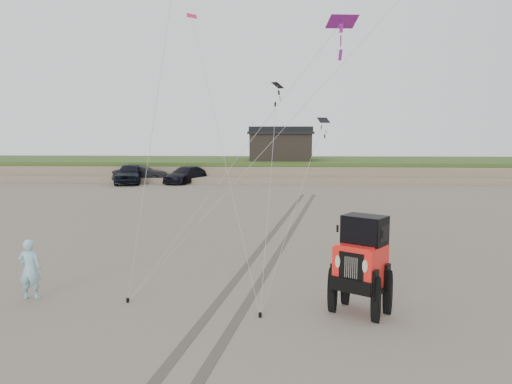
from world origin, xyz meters
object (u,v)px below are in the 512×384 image
(man, at_px, (30,269))
(truck_a, at_px, (130,173))
(cabin, at_px, (281,145))
(jeep, at_px, (360,275))
(truck_b, at_px, (140,174))
(truck_c, at_px, (186,175))

(man, bearing_deg, truck_a, -81.70)
(cabin, relative_size, jeep, 1.19)
(truck_b, distance_m, man, 31.51)
(truck_c, relative_size, man, 3.00)
(cabin, xyz_separation_m, truck_b, (-12.54, -6.42, -2.45))
(truck_a, height_order, truck_b, truck_a)
(cabin, height_order, truck_a, cabin)
(truck_b, xyz_separation_m, truck_c, (4.11, -0.02, -0.05))
(jeep, bearing_deg, man, -149.95)
(truck_b, distance_m, jeep, 34.85)
(man, bearing_deg, jeep, 172.06)
(truck_c, height_order, man, man)
(truck_a, relative_size, truck_b, 1.11)
(truck_a, height_order, jeep, jeep)
(cabin, distance_m, jeep, 38.16)
(truck_c, bearing_deg, jeep, -47.09)
(truck_b, xyz_separation_m, jeep, (14.66, -31.62, 0.22))
(truck_b, relative_size, man, 2.83)
(truck_c, distance_m, jeep, 33.31)
(truck_b, bearing_deg, cabin, -69.12)
(truck_c, relative_size, jeep, 0.94)
(cabin, distance_m, truck_b, 14.30)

